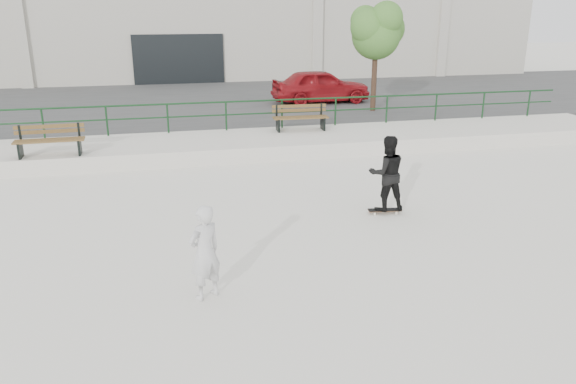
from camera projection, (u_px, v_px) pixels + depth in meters
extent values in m
plane|color=silver|center=(247.00, 289.00, 9.71)|extent=(120.00, 120.00, 0.00)
cube|color=beige|center=(201.00, 147.00, 18.42)|extent=(30.00, 3.00, 0.50)
cube|color=#3C3C3C|center=(187.00, 105.00, 26.28)|extent=(60.00, 14.00, 0.50)
cylinder|color=#163E1D|center=(197.00, 103.00, 19.23)|extent=(28.00, 0.06, 0.06)
cylinder|color=#163E1D|center=(197.00, 116.00, 19.37)|extent=(28.00, 0.05, 0.05)
cylinder|color=#163E1D|center=(43.00, 124.00, 18.32)|extent=(0.06, 0.06, 1.00)
cylinder|color=#163E1D|center=(107.00, 121.00, 18.74)|extent=(0.06, 0.06, 1.00)
cylinder|color=#163E1D|center=(168.00, 119.00, 19.17)|extent=(0.06, 0.06, 1.00)
cylinder|color=#163E1D|center=(226.00, 116.00, 19.60)|extent=(0.06, 0.06, 1.00)
cylinder|color=#163E1D|center=(282.00, 114.00, 20.02)|extent=(0.06, 0.06, 1.00)
cylinder|color=#163E1D|center=(335.00, 112.00, 20.45)|extent=(0.06, 0.06, 1.00)
cylinder|color=#163E1D|center=(387.00, 109.00, 20.88)|extent=(0.06, 0.06, 1.00)
cylinder|color=#163E1D|center=(436.00, 107.00, 21.31)|extent=(0.06, 0.06, 1.00)
cylinder|color=#163E1D|center=(483.00, 105.00, 21.73)|extent=(0.06, 0.06, 1.00)
cylinder|color=#163E1D|center=(529.00, 104.00, 22.16)|extent=(0.06, 0.06, 1.00)
cube|color=#B5B2A2|center=(172.00, 16.00, 38.05)|extent=(44.00, 16.00, 8.00)
cube|color=black|center=(179.00, 64.00, 31.36)|extent=(5.00, 0.15, 3.20)
cube|color=#B5B2A2|center=(21.00, 38.00, 29.13)|extent=(0.60, 0.25, 6.20)
cube|color=#B5B2A2|center=(317.00, 34.00, 32.55)|extent=(0.60, 0.25, 6.20)
cube|color=#B5B2A2|center=(443.00, 33.00, 34.25)|extent=(0.60, 0.25, 6.20)
cube|color=#4E391B|center=(48.00, 142.00, 16.05)|extent=(1.94, 0.18, 0.04)
cube|color=#4E391B|center=(49.00, 140.00, 16.23)|extent=(1.94, 0.18, 0.04)
cube|color=#4E391B|center=(50.00, 139.00, 16.41)|extent=(1.94, 0.18, 0.04)
cube|color=#4E391B|center=(50.00, 131.00, 16.42)|extent=(1.94, 0.09, 0.11)
cube|color=#4E391B|center=(49.00, 126.00, 16.38)|extent=(1.94, 0.09, 0.11)
cube|color=black|center=(20.00, 150.00, 16.11)|extent=(0.08, 0.54, 0.45)
cube|color=black|center=(20.00, 133.00, 16.23)|extent=(0.07, 0.06, 0.45)
cube|color=black|center=(80.00, 147.00, 16.50)|extent=(0.08, 0.54, 0.45)
cube|color=black|center=(79.00, 130.00, 16.61)|extent=(0.07, 0.06, 0.45)
cube|color=#4E391B|center=(302.00, 118.00, 19.42)|extent=(1.93, 0.22, 0.04)
cube|color=#4E391B|center=(301.00, 117.00, 19.60)|extent=(1.93, 0.22, 0.04)
cube|color=#4E391B|center=(299.00, 116.00, 19.78)|extent=(1.93, 0.22, 0.04)
cube|color=#4E391B|center=(299.00, 110.00, 19.79)|extent=(1.93, 0.13, 0.11)
cube|color=#4E391B|center=(299.00, 106.00, 19.75)|extent=(1.93, 0.13, 0.11)
cube|color=black|center=(278.00, 125.00, 19.53)|extent=(0.09, 0.54, 0.45)
cube|color=black|center=(277.00, 111.00, 19.66)|extent=(0.07, 0.06, 0.45)
cube|color=black|center=(323.00, 123.00, 19.81)|extent=(0.09, 0.54, 0.45)
cube|color=black|center=(321.00, 110.00, 19.93)|extent=(0.07, 0.06, 0.45)
cylinder|color=#443222|center=(374.00, 79.00, 23.10)|extent=(0.22, 0.22, 2.62)
sphere|color=#356E28|center=(376.00, 35.00, 22.55)|extent=(1.97, 1.97, 1.97)
sphere|color=#356E28|center=(386.00, 29.00, 22.91)|extent=(1.53, 1.53, 1.53)
sphere|color=#356E28|center=(368.00, 27.00, 22.16)|extent=(1.42, 1.42, 1.42)
sphere|color=#356E28|center=(386.00, 18.00, 21.99)|extent=(1.31, 1.31, 1.31)
sphere|color=#356E28|center=(365.00, 20.00, 22.72)|extent=(1.20, 1.20, 1.20)
imported|color=maroon|center=(321.00, 86.00, 25.25)|extent=(4.47, 1.97, 1.50)
cube|color=black|center=(385.00, 210.00, 13.25)|extent=(0.80, 0.30, 0.02)
cube|color=brown|center=(385.00, 210.00, 13.25)|extent=(0.80, 0.30, 0.01)
cube|color=#A1A1A6|center=(374.00, 212.00, 13.24)|extent=(0.08, 0.17, 0.03)
cube|color=#A1A1A6|center=(395.00, 211.00, 13.28)|extent=(0.08, 0.17, 0.03)
cylinder|color=beige|center=(375.00, 214.00, 13.15)|extent=(0.06, 0.03, 0.06)
cylinder|color=beige|center=(373.00, 211.00, 13.33)|extent=(0.06, 0.03, 0.06)
cylinder|color=beige|center=(396.00, 213.00, 13.20)|extent=(0.06, 0.03, 0.06)
cylinder|color=beige|center=(394.00, 210.00, 13.38)|extent=(0.06, 0.03, 0.06)
imported|color=black|center=(387.00, 173.00, 12.96)|extent=(0.91, 0.73, 1.77)
imported|color=silver|center=(205.00, 252.00, 9.18)|extent=(0.72, 0.65, 1.64)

